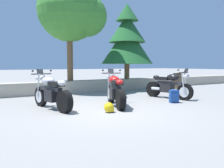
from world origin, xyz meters
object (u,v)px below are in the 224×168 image
at_px(motorcycle_red_centre, 115,91).
at_px(trash_bin, 178,81).
at_px(rider_backpack, 174,96).
at_px(motorcycle_silver_near_left, 51,93).
at_px(leafy_tree_far_left, 73,11).
at_px(pine_tree_mid_left, 127,39).
at_px(motorcycle_black_far_right, 169,86).
at_px(rider_helmet, 109,108).

height_order(motorcycle_red_centre, trash_bin, motorcycle_red_centre).
bearing_deg(rider_backpack, motorcycle_silver_near_left, 165.18).
distance_m(motorcycle_red_centre, leafy_tree_far_left, 5.41).
relative_size(motorcycle_red_centre, pine_tree_mid_left, 0.50).
xyz_separation_m(motorcycle_black_far_right, trash_bin, (3.18, 2.53, -0.05)).
bearing_deg(motorcycle_red_centre, pine_tree_mid_left, 50.84).
height_order(motorcycle_black_far_right, rider_helmet, motorcycle_black_far_right).
xyz_separation_m(rider_backpack, pine_tree_mid_left, (1.16, 4.51, 2.45)).
relative_size(rider_helmet, pine_tree_mid_left, 0.07).
height_order(motorcycle_silver_near_left, pine_tree_mid_left, pine_tree_mid_left).
xyz_separation_m(motorcycle_red_centre, pine_tree_mid_left, (3.23, 3.96, 2.20)).
xyz_separation_m(motorcycle_silver_near_left, pine_tree_mid_left, (5.14, 3.45, 2.20)).
distance_m(motorcycle_red_centre, trash_bin, 6.52).
height_order(motorcycle_black_far_right, rider_backpack, motorcycle_black_far_right).
xyz_separation_m(motorcycle_red_centre, trash_bin, (5.86, 2.86, -0.05)).
bearing_deg(trash_bin, rider_helmet, -150.86).
bearing_deg(rider_helmet, trash_bin, 29.14).
bearing_deg(pine_tree_mid_left, rider_backpack, -104.45).
bearing_deg(motorcycle_silver_near_left, leafy_tree_far_left, 59.00).
xyz_separation_m(motorcycle_red_centre, motorcycle_black_far_right, (2.68, 0.33, 0.00)).
height_order(motorcycle_red_centre, pine_tree_mid_left, pine_tree_mid_left).
height_order(pine_tree_mid_left, trash_bin, pine_tree_mid_left).
height_order(motorcycle_silver_near_left, motorcycle_red_centre, same).
height_order(motorcycle_silver_near_left, rider_helmet, motorcycle_silver_near_left).
bearing_deg(rider_helmet, leafy_tree_far_left, 78.37).
height_order(motorcycle_silver_near_left, leafy_tree_far_left, leafy_tree_far_left).
xyz_separation_m(pine_tree_mid_left, trash_bin, (2.63, -1.11, -2.26)).
relative_size(rider_helmet, leafy_tree_far_left, 0.06).
bearing_deg(pine_tree_mid_left, motorcycle_black_far_right, -98.55).
bearing_deg(motorcycle_black_far_right, rider_helmet, -161.50).
distance_m(motorcycle_black_far_right, rider_backpack, 1.09).
distance_m(motorcycle_black_far_right, leafy_tree_far_left, 5.65).
distance_m(motorcycle_red_centre, pine_tree_mid_left, 5.57).
xyz_separation_m(motorcycle_silver_near_left, leafy_tree_far_left, (2.25, 3.74, 3.33)).
height_order(rider_helmet, leafy_tree_far_left, leafy_tree_far_left).
relative_size(motorcycle_silver_near_left, motorcycle_red_centre, 1.03).
distance_m(rider_backpack, pine_tree_mid_left, 5.26).
height_order(leafy_tree_far_left, pine_tree_mid_left, leafy_tree_far_left).
bearing_deg(motorcycle_black_far_right, trash_bin, 38.51).
relative_size(motorcycle_red_centre, motorcycle_black_far_right, 0.97).
bearing_deg(motorcycle_black_far_right, leafy_tree_far_left, 120.97).
bearing_deg(leafy_tree_far_left, rider_helmet, -101.63).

